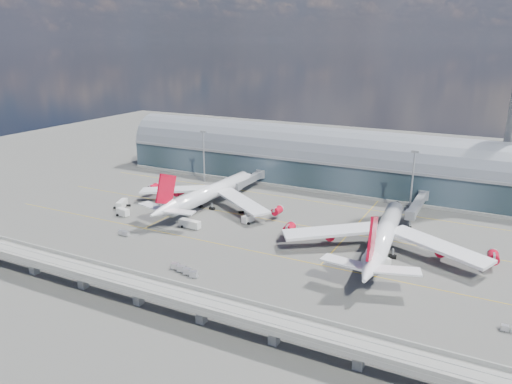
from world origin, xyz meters
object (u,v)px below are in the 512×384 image
at_px(floodlight_mast_left, 204,155).
at_px(service_truck_4, 248,219).
at_px(service_truck_5, 246,209).
at_px(airliner_left, 208,194).
at_px(airliner_right, 384,237).
at_px(cargo_train_1, 184,270).
at_px(service_truck_0, 122,204).
at_px(cargo_train_2, 510,329).
at_px(service_truck_2, 190,224).
at_px(cargo_train_0, 124,233).
at_px(floodlight_mast_right, 412,180).
at_px(service_truck_1, 123,212).
at_px(service_truck_3, 380,264).

height_order(floodlight_mast_left, service_truck_4, floodlight_mast_left).
bearing_deg(service_truck_5, airliner_left, 145.91).
bearing_deg(service_truck_4, service_truck_5, 133.41).
bearing_deg(airliner_right, cargo_train_1, -145.46).
xyz_separation_m(service_truck_0, cargo_train_2, (147.63, -29.58, -0.86)).
distance_m(service_truck_2, cargo_train_0, 24.17).
height_order(floodlight_mast_right, service_truck_5, floodlight_mast_right).
xyz_separation_m(floodlight_mast_left, service_truck_0, (-8.91, -50.03, -12.00)).
relative_size(airliner_right, service_truck_1, 12.89).
xyz_separation_m(service_truck_2, service_truck_5, (10.58, 25.22, -0.04)).
relative_size(service_truck_5, cargo_train_2, 1.51).
bearing_deg(cargo_train_2, floodlight_mast_right, 25.42).
xyz_separation_m(service_truck_5, cargo_train_2, (98.00, -48.00, -0.82)).
bearing_deg(service_truck_2, service_truck_3, -88.76).
xyz_separation_m(service_truck_2, service_truck_4, (16.69, 15.10, -0.09)).
bearing_deg(service_truck_1, airliner_right, -75.95).
height_order(service_truck_1, cargo_train_2, service_truck_1).
relative_size(service_truck_0, cargo_train_0, 1.61).
xyz_separation_m(airliner_right, service_truck_4, (-53.42, 5.70, -4.47)).
xyz_separation_m(airliner_right, service_truck_0, (-109.17, -2.60, -4.37)).
bearing_deg(cargo_train_2, airliner_left, 67.62).
height_order(floodlight_mast_right, cargo_train_2, floodlight_mast_right).
xyz_separation_m(airliner_left, service_truck_4, (23.63, -8.47, -4.61)).
height_order(airliner_left, cargo_train_2, airliner_left).
height_order(floodlight_mast_left, service_truck_2, floodlight_mast_left).
xyz_separation_m(service_truck_2, cargo_train_0, (-17.11, -17.06, -0.76)).
relative_size(airliner_right, service_truck_3, 11.50).
relative_size(cargo_train_1, cargo_train_2, 2.60).
xyz_separation_m(service_truck_5, cargo_train_1, (9.44, -57.56, -0.61)).
bearing_deg(cargo_train_1, service_truck_5, -4.97).
bearing_deg(service_truck_5, cargo_train_0, -162.67).
height_order(service_truck_5, cargo_train_2, service_truck_5).
bearing_deg(service_truck_4, service_truck_0, -159.24).
relative_size(floodlight_mast_left, service_truck_4, 4.56).
bearing_deg(cargo_train_2, service_truck_0, 78.16).
bearing_deg(cargo_train_0, service_truck_4, -51.46).
bearing_deg(cargo_train_2, service_truck_4, 67.08).
bearing_deg(floodlight_mast_right, cargo_train_2, -64.06).
distance_m(service_truck_5, cargo_train_0, 50.55).
xyz_separation_m(floodlight_mast_right, cargo_train_1, (-49.83, -89.16, -12.66)).
xyz_separation_m(floodlight_mast_right, cargo_train_2, (38.72, -79.60, -12.87)).
xyz_separation_m(airliner_left, airliner_right, (77.05, -14.17, -0.14)).
xyz_separation_m(floodlight_mast_right, service_truck_5, (-59.28, -31.60, -12.05)).
bearing_deg(cargo_train_0, service_truck_1, 37.10).
height_order(airliner_right, service_truck_1, airliner_right).
relative_size(airliner_left, service_truck_3, 11.12).
distance_m(service_truck_2, service_truck_4, 22.51).
relative_size(service_truck_0, service_truck_2, 0.92).
height_order(service_truck_4, cargo_train_2, service_truck_4).
relative_size(floodlight_mast_right, service_truck_5, 3.94).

